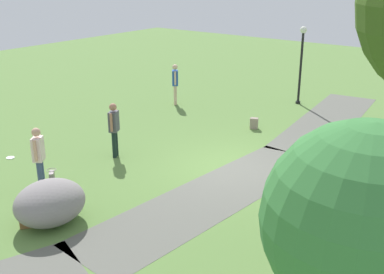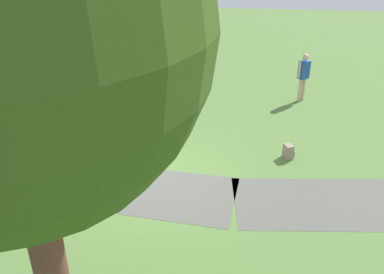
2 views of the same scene
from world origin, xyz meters
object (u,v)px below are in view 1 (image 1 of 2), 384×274
at_px(lamp_post, 301,56).
at_px(passerby_on_path, 175,81).
at_px(lawn_boulder, 50,203).
at_px(backpack_by_boulder, 26,219).
at_px(man_near_boulder, 114,126).
at_px(young_tree_near_path, 362,223).
at_px(handbag_on_grass, 52,175).
at_px(frisbee_on_grass, 10,158).
at_px(woman_with_handbag, 39,154).
at_px(spare_backpack_on_lawn, 254,123).

distance_m(lamp_post, passerby_on_path, 5.36).
bearing_deg(passerby_on_path, lawn_boulder, 22.92).
bearing_deg(lamp_post, backpack_by_boulder, -1.81).
xyz_separation_m(lawn_boulder, man_near_boulder, (-3.73, -1.75, 0.48)).
bearing_deg(young_tree_near_path, man_near_boulder, -117.98).
height_order(passerby_on_path, handbag_on_grass, passerby_on_path).
bearing_deg(backpack_by_boulder, passerby_on_path, -159.57).
height_order(lawn_boulder, frisbee_on_grass, lawn_boulder).
relative_size(lawn_boulder, woman_with_handbag, 0.99).
xyz_separation_m(young_tree_near_path, backpack_by_boulder, (-0.52, -7.42, -2.74)).
distance_m(passerby_on_path, spare_backpack_on_lawn, 4.43).
bearing_deg(passerby_on_path, frisbee_on_grass, -1.88).
xyz_separation_m(handbag_on_grass, spare_backpack_on_lawn, (-7.20, 2.20, 0.05)).
height_order(handbag_on_grass, spare_backpack_on_lawn, spare_backpack_on_lawn).
relative_size(woman_with_handbag, backpack_by_boulder, 4.30).
bearing_deg(frisbee_on_grass, handbag_on_grass, 84.56).
height_order(lawn_boulder, passerby_on_path, passerby_on_path).
bearing_deg(woman_with_handbag, man_near_boulder, -177.00).
bearing_deg(handbag_on_grass, backpack_by_boulder, 39.72).
height_order(woman_with_handbag, man_near_boulder, woman_with_handbag).
bearing_deg(backpack_by_boulder, lawn_boulder, 147.16).
distance_m(young_tree_near_path, handbag_on_grass, 9.75).
height_order(lawn_boulder, woman_with_handbag, woman_with_handbag).
xyz_separation_m(young_tree_near_path, frisbee_on_grass, (-2.66, -11.36, -2.92)).
relative_size(young_tree_near_path, passerby_on_path, 2.38).
relative_size(backpack_by_boulder, spare_backpack_on_lawn, 1.00).
bearing_deg(handbag_on_grass, woman_with_handbag, 28.87).
height_order(young_tree_near_path, woman_with_handbag, young_tree_near_path).
relative_size(woman_with_handbag, man_near_boulder, 1.01).
bearing_deg(young_tree_near_path, lamp_post, -152.90).
bearing_deg(young_tree_near_path, spare_backpack_on_lawn, -144.72).
relative_size(young_tree_near_path, man_near_boulder, 2.40).
bearing_deg(lawn_boulder, spare_backpack_on_lawn, 177.97).
bearing_deg(lamp_post, spare_backpack_on_lawn, 2.71).
bearing_deg(passerby_on_path, spare_backpack_on_lawn, 79.91).
bearing_deg(spare_backpack_on_lawn, frisbee_on_grass, -33.05).
xyz_separation_m(woman_with_handbag, frisbee_on_grass, (-0.75, -2.63, -0.99)).
height_order(backpack_by_boulder, spare_backpack_on_lawn, same).
height_order(lamp_post, passerby_on_path, lamp_post).
bearing_deg(woman_with_handbag, frisbee_on_grass, -105.95).
bearing_deg(handbag_on_grass, young_tree_near_path, 74.90).
bearing_deg(young_tree_near_path, woman_with_handbag, -102.31).
height_order(lamp_post, backpack_by_boulder, lamp_post).
distance_m(young_tree_near_path, man_near_boulder, 10.23).
bearing_deg(man_near_boulder, lamp_post, 168.30).
height_order(young_tree_near_path, frisbee_on_grass, young_tree_near_path).
height_order(woman_with_handbag, backpack_by_boulder, woman_with_handbag).
height_order(young_tree_near_path, spare_backpack_on_lawn, young_tree_near_path).
distance_m(lamp_post, spare_backpack_on_lawn, 4.46).
bearing_deg(frisbee_on_grass, backpack_by_boulder, 61.47).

